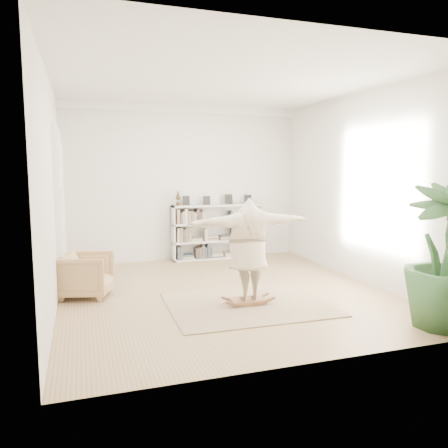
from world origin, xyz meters
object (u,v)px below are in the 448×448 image
(armchair, at_px, (86,275))
(person, at_px, (248,246))
(houseplant, at_px, (446,256))
(rocker_board, at_px, (248,300))
(bookshelf, at_px, (217,232))

(armchair, distance_m, person, 2.80)
(armchair, xyz_separation_m, houseplant, (4.60, -3.02, 0.61))
(armchair, distance_m, rocker_board, 2.76)
(houseplant, bearing_deg, rocker_board, 141.43)
(bookshelf, relative_size, rocker_board, 3.94)
(bookshelf, xyz_separation_m, houseplant, (1.56, -5.37, 0.35))
(houseplant, bearing_deg, bookshelf, 106.17)
(bookshelf, relative_size, houseplant, 1.12)
(bookshelf, height_order, rocker_board, bookshelf)
(armchair, bearing_deg, person, -101.94)
(armchair, bearing_deg, bookshelf, -36.38)
(armchair, xyz_separation_m, person, (2.43, -1.28, 0.57))
(armchair, bearing_deg, rocker_board, -101.94)
(rocker_board, relative_size, houseplant, 0.28)
(rocker_board, relative_size, person, 0.28)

